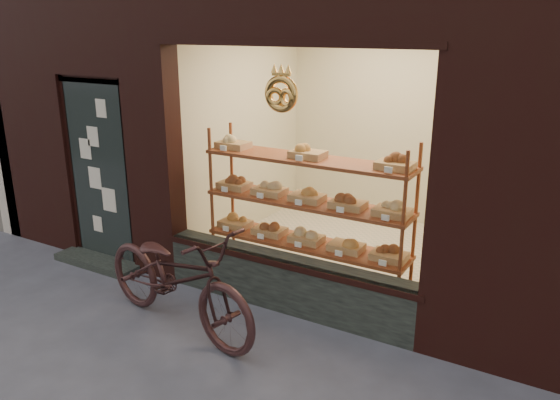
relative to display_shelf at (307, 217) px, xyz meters
The scene contains 2 objects.
display_shelf is the anchor object (origin of this frame).
bicycle 1.47m from the display_shelf, 118.59° to the right, with size 0.69×1.98×1.04m, color #361C1C.
Camera 1 is at (2.88, -2.17, 2.72)m, focal length 35.00 mm.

